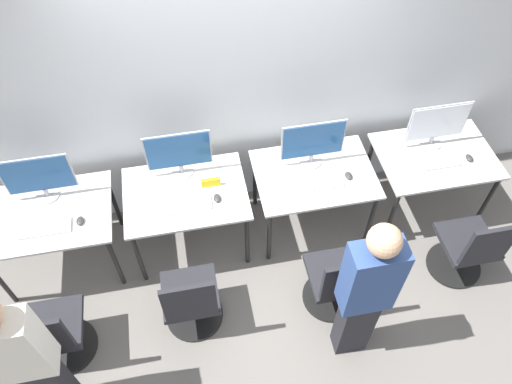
{
  "coord_description": "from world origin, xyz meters",
  "views": [
    {
      "loc": [
        -0.48,
        -2.28,
        3.97
      ],
      "look_at": [
        0.0,
        0.15,
        0.87
      ],
      "focal_mm": 35.0,
      "sensor_mm": 36.0,
      "label": 1
    }
  ],
  "objects": [
    {
      "name": "ground_plane",
      "position": [
        0.0,
        0.0,
        0.0
      ],
      "size": [
        20.0,
        20.0,
        0.0
      ],
      "primitive_type": "plane",
      "color": "slate"
    },
    {
      "name": "wall_back",
      "position": [
        0.0,
        0.87,
        1.4
      ],
      "size": [
        12.0,
        0.05,
        2.8
      ],
      "color": "silver",
      "rests_on": "ground_plane"
    },
    {
      "name": "desk_far_left",
      "position": [
        -1.68,
        0.37,
        0.64
      ],
      "size": [
        1.03,
        0.75,
        0.72
      ],
      "color": "silver",
      "rests_on": "ground_plane"
    },
    {
      "name": "monitor_far_left",
      "position": [
        -1.68,
        0.56,
        0.95
      ],
      "size": [
        0.55,
        0.19,
        0.45
      ],
      "color": "#B2B2B7",
      "rests_on": "desk_far_left"
    },
    {
      "name": "keyboard_far_left",
      "position": [
        -1.68,
        0.22,
        0.73
      ],
      "size": [
        0.41,
        0.15,
        0.02
      ],
      "color": "silver",
      "rests_on": "desk_far_left"
    },
    {
      "name": "mouse_far_left",
      "position": [
        -1.41,
        0.24,
        0.74
      ],
      "size": [
        0.06,
        0.09,
        0.03
      ],
      "color": "#333333",
      "rests_on": "desk_far_left"
    },
    {
      "name": "office_chair_far_left",
      "position": [
        -1.68,
        -0.52,
        0.35
      ],
      "size": [
        0.48,
        0.48,
        0.87
      ],
      "color": "black",
      "rests_on": "ground_plane"
    },
    {
      "name": "person_far_left",
      "position": [
        -1.69,
        -0.89,
        0.86
      ],
      "size": [
        0.36,
        0.21,
        1.59
      ],
      "color": "#232328",
      "rests_on": "ground_plane"
    },
    {
      "name": "desk_left",
      "position": [
        -0.56,
        0.37,
        0.64
      ],
      "size": [
        1.03,
        0.75,
        0.72
      ],
      "color": "silver",
      "rests_on": "ground_plane"
    },
    {
      "name": "monitor_left",
      "position": [
        -0.56,
        0.61,
        0.95
      ],
      "size": [
        0.55,
        0.19,
        0.45
      ],
      "color": "#B2B2B7",
      "rests_on": "desk_left"
    },
    {
      "name": "keyboard_left",
      "position": [
        -0.56,
        0.23,
        0.73
      ],
      "size": [
        0.41,
        0.15,
        0.02
      ],
      "color": "silver",
      "rests_on": "desk_left"
    },
    {
      "name": "mouse_left",
      "position": [
        -0.31,
        0.25,
        0.74
      ],
      "size": [
        0.06,
        0.09,
        0.03
      ],
      "color": "#333333",
      "rests_on": "desk_left"
    },
    {
      "name": "office_chair_left",
      "position": [
        -0.64,
        -0.44,
        0.35
      ],
      "size": [
        0.48,
        0.48,
        0.87
      ],
      "color": "black",
      "rests_on": "ground_plane"
    },
    {
      "name": "desk_right",
      "position": [
        0.56,
        0.37,
        0.64
      ],
      "size": [
        1.03,
        0.75,
        0.72
      ],
      "color": "silver",
      "rests_on": "ground_plane"
    },
    {
      "name": "monitor_right",
      "position": [
        0.56,
        0.51,
        0.95
      ],
      "size": [
        0.55,
        0.19,
        0.45
      ],
      "color": "#B2B2B7",
      "rests_on": "desk_right"
    },
    {
      "name": "keyboard_right",
      "position": [
        0.56,
        0.26,
        0.73
      ],
      "size": [
        0.41,
        0.15,
        0.02
      ],
      "color": "silver",
      "rests_on": "desk_right"
    },
    {
      "name": "mouse_right",
      "position": [
        0.83,
        0.28,
        0.74
      ],
      "size": [
        0.06,
        0.09,
        0.03
      ],
      "color": "#333333",
      "rests_on": "desk_right"
    },
    {
      "name": "office_chair_right",
      "position": [
        0.54,
        -0.5,
        0.35
      ],
      "size": [
        0.48,
        0.48,
        0.87
      ],
      "color": "black",
      "rests_on": "ground_plane"
    },
    {
      "name": "person_right",
      "position": [
        0.57,
        -0.87,
        0.89
      ],
      "size": [
        0.36,
        0.21,
        1.63
      ],
      "color": "#232328",
      "rests_on": "ground_plane"
    },
    {
      "name": "desk_far_right",
      "position": [
        1.68,
        0.37,
        0.64
      ],
      "size": [
        1.03,
        0.75,
        0.72
      ],
      "color": "silver",
      "rests_on": "ground_plane"
    },
    {
      "name": "monitor_far_right",
      "position": [
        1.68,
        0.52,
        0.95
      ],
      "size": [
        0.55,
        0.19,
        0.45
      ],
      "color": "#B2B2B7",
      "rests_on": "desk_far_right"
    },
    {
      "name": "keyboard_far_right",
      "position": [
        1.68,
        0.28,
        0.73
      ],
      "size": [
        0.41,
        0.15,
        0.02
      ],
      "color": "silver",
      "rests_on": "desk_far_right"
    },
    {
      "name": "mouse_far_right",
      "position": [
        1.94,
        0.27,
        0.74
      ],
      "size": [
        0.06,
        0.09,
        0.03
      ],
      "color": "#333333",
      "rests_on": "desk_far_right"
    },
    {
      "name": "office_chair_far_right",
      "position": [
        1.73,
        -0.41,
        0.35
      ],
      "size": [
        0.48,
        0.48,
        0.87
      ],
      "color": "black",
      "rests_on": "ground_plane"
    },
    {
      "name": "placard_left",
      "position": [
        -0.33,
        0.41,
        0.76
      ],
      "size": [
        0.16,
        0.03,
        0.08
      ],
      "color": "yellow",
      "rests_on": "desk_left"
    }
  ]
}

